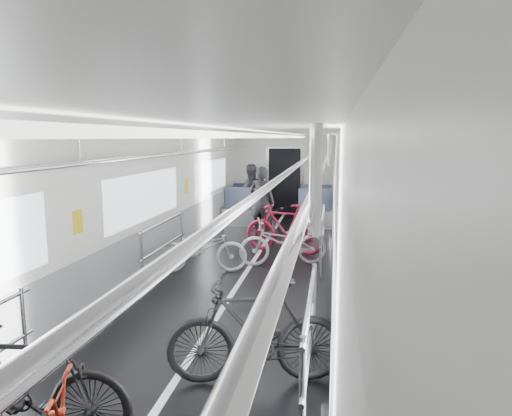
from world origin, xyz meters
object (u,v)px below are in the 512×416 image
Objects in this scene: bike_left_far at (201,249)px; person_seated at (250,193)px; bike_right_near at (256,332)px; bike_aisle at (271,222)px; bike_right_mid at (284,242)px; bike_left_mid at (25,385)px; person_standing at (262,202)px; bike_right_far at (284,228)px.

bike_left_far is 4.90m from person_seated.
bike_left_far is at bearing -168.18° from bike_right_near.
bike_right_near is at bearing -97.45° from bike_aisle.
bike_right_mid is (1.36, 0.67, 0.01)m from bike_left_far.
bike_left_mid reaches higher than bike_left_far.
bike_right_near is (1.54, -3.43, 0.09)m from bike_left_far.
person_seated is (-1.57, 8.32, 0.29)m from bike_right_near.
bike_left_far is 3.03m from person_standing.
bike_aisle is 0.50m from person_standing.
bike_right_near is 1.12× the size of bike_aisle.
bike_right_near is 1.04× the size of bike_right_mid.
bike_right_far is (-0.09, 0.91, 0.07)m from bike_right_mid.
bike_left_mid is 1.03× the size of bike_left_far.
bike_left_mid is at bearing 3.60° from bike_right_far.
bike_right_near is 5.02m from bike_right_far.
bike_right_far is 1.00× the size of person_standing.
bike_left_mid is 0.98× the size of person_standing.
bike_left_far is at bearing 92.27° from person_standing.
bike_right_far is 3.57m from person_seated.
bike_right_mid is at bearing -75.83° from bike_left_far.
bike_right_near is 4.11m from bike_right_mid.
bike_right_far is at bearing -50.98° from bike_left_far.
person_seated is at bearing -5.89° from bike_left_mid.
bike_aisle is 0.90× the size of person_standing.
person_standing reaches higher than bike_right_far.
bike_right_near is (1.55, 1.18, 0.02)m from bike_left_mid.
bike_right_near is 6.45m from person_standing.
bike_left_mid is at bearing 74.57° from person_seated.
bike_right_mid is 0.97× the size of bike_right_far.
bike_right_far is at bearing -84.53° from bike_aisle.
bike_aisle is at bearing -12.45° from bike_left_mid.
person_seated is (-1.31, 3.31, 0.30)m from bike_right_far.
bike_right_near is at bearing 18.37° from bike_right_far.
person_standing is at bearing -23.64° from bike_left_far.
bike_right_far is at bearing 95.99° from person_seated.
bike_right_mid is at bearing 170.10° from bike_right_near.
bike_right_far reaches higher than bike_left_far.
person_standing is at bearing -179.80° from bike_right_mid.
person_standing is (-0.23, 0.10, 0.44)m from bike_aisle.
bike_left_far is 0.94× the size of bike_right_far.
bike_left_mid is 4.62m from bike_left_far.
bike_right_mid is 0.98× the size of person_standing.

